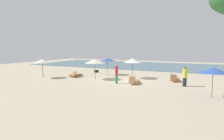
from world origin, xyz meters
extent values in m
plane|color=beige|center=(0.00, 0.00, 0.00)|extent=(60.00, 60.00, 0.00)
cube|color=slate|center=(0.00, 17.00, 0.03)|extent=(48.00, 16.00, 0.06)
cylinder|color=olive|center=(-3.68, 3.21, 1.00)|extent=(0.05, 0.05, 1.99)
cone|color=#3359B2|center=(-3.68, 3.21, 1.89)|extent=(1.76, 1.76, 0.31)
cylinder|color=olive|center=(-0.05, 2.03, 1.06)|extent=(0.05, 0.05, 2.13)
cone|color=silver|center=(-0.05, 2.03, 1.96)|extent=(1.90, 1.90, 0.45)
cylinder|color=olive|center=(7.32, -3.27, 0.99)|extent=(0.05, 0.05, 1.98)
cone|color=#3359B2|center=(7.32, -3.27, 1.85)|extent=(1.81, 1.81, 0.37)
cylinder|color=brown|center=(-9.06, -1.97, 1.02)|extent=(0.06, 0.06, 2.03)
cone|color=silver|center=(-9.06, -1.97, 1.88)|extent=(1.78, 1.78, 0.40)
cylinder|color=olive|center=(-3.37, -0.32, 1.04)|extent=(0.06, 0.06, 2.09)
cone|color=silver|center=(-3.37, -0.32, 1.93)|extent=(2.11, 2.11, 0.42)
cube|color=brown|center=(4.45, 2.16, 0.14)|extent=(0.91, 1.59, 0.28)
cube|color=brown|center=(4.29, 1.48, 0.44)|extent=(0.63, 0.47, 0.61)
cube|color=olive|center=(-6.33, 0.30, 0.14)|extent=(1.11, 1.62, 0.28)
cube|color=olive|center=(-6.07, -0.35, 0.43)|extent=(0.70, 0.63, 0.55)
cube|color=olive|center=(1.25, -0.74, 0.14)|extent=(0.88, 1.59, 0.28)
cube|color=olive|center=(1.11, -1.42, 0.44)|extent=(0.63, 0.48, 0.60)
cylinder|color=#26262D|center=(5.41, -0.08, 0.37)|extent=(0.43, 0.43, 0.75)
cylinder|color=yellow|center=(5.41, -0.08, 1.13)|extent=(0.51, 0.51, 0.78)
sphere|color=brown|center=(5.41, -0.08, 1.62)|extent=(0.21, 0.21, 0.21)
cylinder|color=#338C59|center=(-0.42, -1.41, 0.39)|extent=(0.30, 0.30, 0.77)
cylinder|color=#BF3338|center=(-0.42, -1.41, 1.18)|extent=(0.36, 0.36, 0.81)
sphere|color=#A37556|center=(-0.42, -1.41, 1.68)|extent=(0.22, 0.22, 0.22)
cube|color=black|center=(-6.05, 4.52, 0.02)|extent=(0.48, 0.40, 0.04)
ellipsoid|color=black|center=(-6.05, 4.52, 0.19)|extent=(0.78, 0.62, 0.32)
sphere|color=black|center=(-6.33, 4.67, 0.26)|extent=(0.23, 0.23, 0.23)
camera|label=1|loc=(6.47, -16.86, 3.28)|focal=29.56mm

